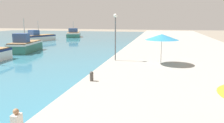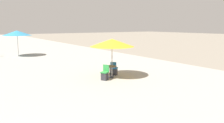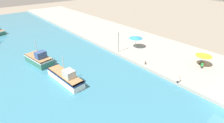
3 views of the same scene
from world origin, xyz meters
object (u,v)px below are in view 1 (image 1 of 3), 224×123
fishing_boat_mid (25,45)px  cafe_umbrella_white (162,37)px  fishing_boat_far (38,37)px  fishing_boat_distant (74,34)px  mooring_bollard (92,76)px  lamppost (115,29)px  person_at_quay (16,123)px

fishing_boat_mid → cafe_umbrella_white: (18.96, -7.40, 2.10)m
fishing_boat_far → fishing_boat_distant: fishing_boat_far is taller
fishing_boat_far → mooring_bollard: bearing=-31.7°
fishing_boat_distant → mooring_bollard: size_ratio=10.76×
mooring_bollard → lamppost: 8.05m
person_at_quay → mooring_bollard: person_at_quay is taller
lamppost → fishing_boat_distant: bearing=118.7°
person_at_quay → lamppost: lamppost is taller
fishing_boat_far → fishing_boat_mid: bearing=-43.4°
fishing_boat_mid → lamppost: lamppost is taller
lamppost → mooring_bollard: bearing=-90.2°
fishing_boat_mid → fishing_boat_distant: (-3.46, 26.21, -0.13)m
mooring_bollard → fishing_boat_mid: bearing=135.7°
fishing_boat_far → mooring_bollard: (21.33, -29.00, 0.09)m
lamppost → cafe_umbrella_white: bearing=-10.6°
cafe_umbrella_white → person_at_quay: (-4.99, -13.85, -2.05)m
fishing_boat_mid → cafe_umbrella_white: size_ratio=2.22×
cafe_umbrella_white → lamppost: size_ratio=0.66×
fishing_boat_far → fishing_boat_distant: bearing=95.3°
person_at_quay → lamppost: bearing=87.8°
fishing_boat_distant → lamppost: bearing=-79.6°
fishing_boat_mid → mooring_bollard: bearing=-54.0°
fishing_boat_mid → fishing_boat_distant: bearing=87.8°
fishing_boat_far → lamppost: lamppost is taller
fishing_boat_far → person_at_quay: (20.81, -36.11, 0.17)m
person_at_quay → mooring_bollard: bearing=85.8°
fishing_boat_distant → lamppost: (17.98, -32.78, 2.86)m
fishing_boat_mid → cafe_umbrella_white: 20.46m
fishing_boat_distant → cafe_umbrella_white: bearing=-74.7°
fishing_boat_far → lamppost: (21.36, -21.44, 2.84)m
fishing_boat_far → person_at_quay: size_ratio=7.79×
mooring_bollard → lamppost: size_ratio=0.14×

